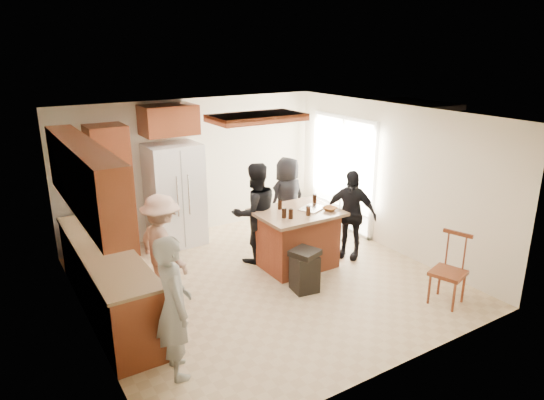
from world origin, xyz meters
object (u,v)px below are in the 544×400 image
person_counter (163,246)px  refrigerator (175,195)px  trash_bin (305,270)px  spindle_chair (449,272)px  kitchen_island (297,238)px  person_front_left (174,307)px  person_behind_left (255,213)px  person_side_right (350,214)px  person_behind_right (287,199)px

person_counter → refrigerator: 1.91m
trash_bin → spindle_chair: 1.97m
person_counter → kitchen_island: size_ratio=1.16×
person_front_left → person_behind_left: 2.97m
person_counter → person_side_right: bearing=-110.3°
person_counter → kitchen_island: (2.13, -0.20, -0.27)m
spindle_chair → kitchen_island: bearing=117.7°
person_behind_left → refrigerator: bearing=-57.2°
person_front_left → person_counter: (0.50, 1.71, -0.05)m
person_behind_right → trash_bin: size_ratio=2.42×
person_front_left → person_side_right: 3.82m
spindle_chair → person_front_left: bearing=171.5°
spindle_chair → person_behind_left: bearing=120.7°
person_front_left → refrigerator: refrigerator is taller
person_front_left → refrigerator: bearing=-14.5°
person_counter → spindle_chair: bearing=-138.7°
kitchen_island → person_behind_right: bearing=63.6°
trash_bin → person_behind_right: bearing=63.4°
kitchen_island → trash_bin: bearing=-116.8°
person_front_left → trash_bin: (2.24, 0.77, -0.48)m
person_front_left → person_counter: 1.78m
person_front_left → spindle_chair: (3.70, -0.55, -0.34)m
trash_bin → spindle_chair: bearing=-42.1°
kitchen_island → trash_bin: 0.85m
person_front_left → refrigerator: 3.67m
person_side_right → person_behind_right: bearing=168.2°
person_behind_left → kitchen_island: size_ratio=1.29×
person_behind_right → trash_bin: bearing=56.4°
person_side_right → spindle_chair: size_ratio=1.50×
person_behind_left → refrigerator: 1.61m
refrigerator → kitchen_island: (1.27, -1.90, -0.43)m
refrigerator → trash_bin: (0.89, -2.65, -0.58)m
person_counter → person_behind_left: bearing=-92.5°
person_behind_left → trash_bin: bearing=95.6°
person_front_left → person_side_right: size_ratio=1.07×
refrigerator → trash_bin: size_ratio=2.86×
person_side_right → kitchen_island: bearing=-131.9°
person_side_right → person_behind_left: bearing=-148.0°
kitchen_island → trash_bin: (-0.38, -0.75, -0.16)m
person_counter → person_front_left: bearing=150.4°
person_behind_left → person_side_right: size_ratio=1.10×
person_side_right → refrigerator: refrigerator is taller
refrigerator → kitchen_island: refrigerator is taller
person_front_left → trash_bin: size_ratio=2.53×
person_front_left → refrigerator: (1.35, 3.42, 0.10)m
person_counter → refrigerator: bearing=-40.1°
person_behind_right → kitchen_island: size_ratio=1.19×
person_behind_left → trash_bin: size_ratio=2.62×
trash_bin → person_front_left: bearing=-161.1°
person_front_left → kitchen_island: (2.62, 1.51, -0.32)m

